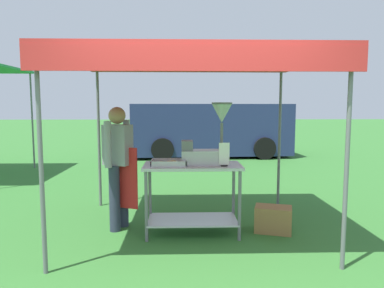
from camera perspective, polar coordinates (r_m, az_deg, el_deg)
The scene contains 9 objects.
ground_plane at distance 9.22m, azimuth -0.74°, elevation -4.03°, with size 70.00×70.00×0.00m, color #33702D.
stall_canopy at distance 4.51m, azimuth 0.04°, elevation 12.74°, with size 3.13×2.57×2.21m.
donut_cart at distance 4.49m, azimuth 0.08°, elevation -6.67°, with size 1.22×0.60×0.89m.
donut_tray at distance 4.35m, azimuth -3.67°, elevation -3.15°, with size 0.43×0.28×0.07m.
donut_fryer at distance 4.42m, azimuth 2.64°, elevation 0.30°, with size 0.63×0.28×0.77m.
menu_sign at distance 4.31m, azimuth 5.18°, elevation -1.93°, with size 0.13×0.05×0.29m.
vendor at distance 4.73m, azimuth -11.73°, elevation -2.73°, with size 0.46×0.52×1.61m.
supply_crate at distance 4.80m, azimuth 12.89°, elevation -11.70°, with size 0.52×0.41×0.33m.
van_navy at distance 11.61m, azimuth 2.84°, elevation 2.41°, with size 5.10×2.29×1.69m.
Camera 1 is at (-0.15, -3.08, 1.62)m, focal length 33.22 mm.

